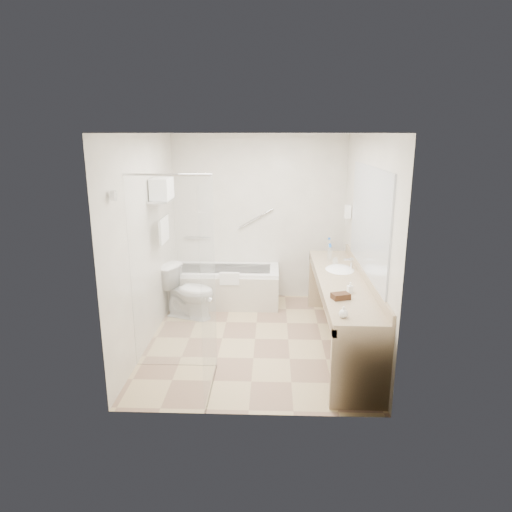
{
  "coord_description": "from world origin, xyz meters",
  "views": [
    {
      "loc": [
        0.2,
        -5.26,
        2.5
      ],
      "look_at": [
        0.0,
        0.3,
        1.0
      ],
      "focal_mm": 32.0,
      "sensor_mm": 36.0,
      "label": 1
    }
  ],
  "objects_px": {
    "bathtub": "(225,286)",
    "vanity_counter": "(341,296)",
    "amenity_basket": "(341,296)",
    "toilet": "(189,292)",
    "water_bottle_left": "(329,246)"
  },
  "relations": [
    {
      "from": "toilet",
      "to": "water_bottle_left",
      "type": "height_order",
      "value": "water_bottle_left"
    },
    {
      "from": "bathtub",
      "to": "vanity_counter",
      "type": "distance_m",
      "value": 2.09
    },
    {
      "from": "vanity_counter",
      "to": "amenity_basket",
      "type": "distance_m",
      "value": 0.71
    },
    {
      "from": "amenity_basket",
      "to": "bathtub",
      "type": "bearing_deg",
      "value": 124.56
    },
    {
      "from": "vanity_counter",
      "to": "bathtub",
      "type": "bearing_deg",
      "value": 137.65
    },
    {
      "from": "toilet",
      "to": "bathtub",
      "type": "bearing_deg",
      "value": -21.76
    },
    {
      "from": "bathtub",
      "to": "water_bottle_left",
      "type": "height_order",
      "value": "water_bottle_left"
    },
    {
      "from": "amenity_basket",
      "to": "water_bottle_left",
      "type": "xyz_separation_m",
      "value": [
        0.1,
        1.91,
        0.07
      ]
    },
    {
      "from": "toilet",
      "to": "vanity_counter",
      "type": "bearing_deg",
      "value": -95.18
    },
    {
      "from": "bathtub",
      "to": "amenity_basket",
      "type": "relative_size",
      "value": 8.9
    },
    {
      "from": "bathtub",
      "to": "vanity_counter",
      "type": "bearing_deg",
      "value": -42.35
    },
    {
      "from": "vanity_counter",
      "to": "toilet",
      "type": "distance_m",
      "value": 2.17
    },
    {
      "from": "amenity_basket",
      "to": "water_bottle_left",
      "type": "bearing_deg",
      "value": 86.94
    },
    {
      "from": "bathtub",
      "to": "toilet",
      "type": "xyz_separation_m",
      "value": [
        -0.45,
        -0.54,
        0.09
      ]
    },
    {
      "from": "vanity_counter",
      "to": "toilet",
      "type": "height_order",
      "value": "vanity_counter"
    }
  ]
}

